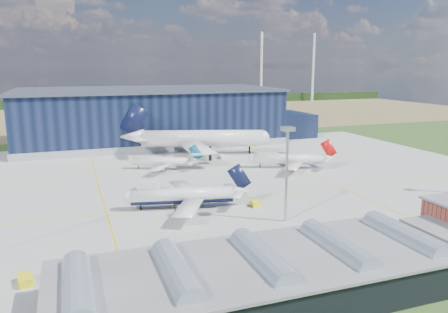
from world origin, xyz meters
TOP-DOWN VIEW (x-y plane):
  - ground at (0.00, 0.00)m, footprint 600.00×600.00m
  - apron at (0.00, 10.00)m, footprint 220.00×160.00m
  - farmland at (0.00, 220.00)m, footprint 600.00×220.00m
  - treeline at (0.00, 300.00)m, footprint 600.00×8.00m
  - hangar at (2.81, 94.80)m, footprint 145.00×62.00m
  - glass_concourse at (-6.45, -60.00)m, footprint 78.00×23.00m
  - light_mast_center at (10.00, -30.00)m, footprint 2.60×2.60m
  - airliner_navy at (-10.77, -12.00)m, footprint 40.66×40.08m
  - airliner_red at (37.18, 19.56)m, footprint 42.83×42.46m
  - airliner_widebody at (15.18, 55.00)m, footprint 80.32×79.41m
  - airliner_regional at (-6.54, 33.40)m, footprint 36.55×36.24m
  - gse_tug_a at (-46.39, -42.49)m, footprint 2.93×4.09m
  - gse_tug_b at (7.93, -17.00)m, footprint 2.42×3.37m
  - gse_van_a at (-16.14, 7.90)m, footprint 6.75×5.29m
  - gse_cart_a at (20.25, 44.09)m, footprint 2.61×3.60m
  - gse_tug_c at (42.22, 62.00)m, footprint 2.84×3.42m
  - gse_van_c at (30.95, -46.00)m, footprint 6.16×4.11m

SIDE VIEW (x-z plane):
  - ground at x=0.00m, z-range 0.00..0.00m
  - farmland at x=0.00m, z-range -0.01..0.01m
  - apron at x=0.00m, z-range -0.01..0.07m
  - gse_tug_c at x=42.22m, z-range 0.00..1.28m
  - gse_tug_b at x=7.93m, z-range 0.00..1.38m
  - gse_cart_a at x=20.25m, z-range 0.00..1.46m
  - gse_tug_a at x=-46.39m, z-range 0.00..1.56m
  - gse_van_a at x=-16.14m, z-range 0.00..2.71m
  - gse_van_c at x=30.95m, z-range 0.00..2.71m
  - glass_concourse at x=-6.45m, z-range -0.61..7.99m
  - treeline at x=0.00m, z-range 0.00..8.00m
  - airliner_regional at x=-6.54m, z-range 0.00..9.11m
  - airliner_red at x=37.18m, z-range 0.00..10.68m
  - airliner_navy at x=-10.77m, z-range 0.00..11.23m
  - airliner_widebody at x=15.18m, z-range 0.00..20.96m
  - hangar at x=2.81m, z-range -1.43..24.67m
  - light_mast_center at x=10.00m, z-range 3.93..26.93m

